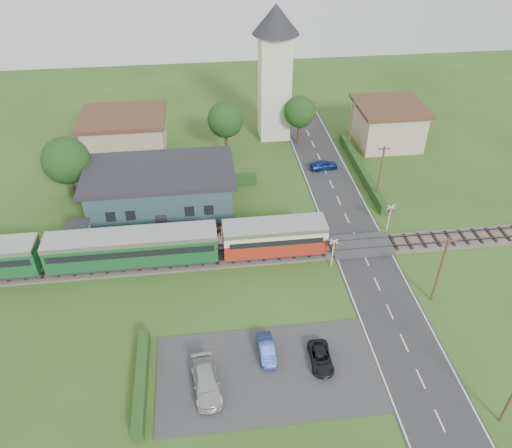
{
  "coord_description": "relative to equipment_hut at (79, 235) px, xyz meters",
  "views": [
    {
      "loc": [
        -5.3,
        -35.68,
        32.13
      ],
      "look_at": [
        -0.43,
        4.0,
        2.4
      ],
      "focal_mm": 35.0,
      "sensor_mm": 36.0,
      "label": 1
    }
  ],
  "objects": [
    {
      "name": "streetlamp_west",
      "position": [
        -4.0,
        14.8,
        1.29
      ],
      "size": [
        0.3,
        0.3,
        5.15
      ],
      "color": "#3F3F47",
      "rests_on": "ground"
    },
    {
      "name": "streetlamp_east",
      "position": [
        34.0,
        21.8,
        1.29
      ],
      "size": [
        0.3,
        0.3,
        5.15
      ],
      "color": "#3F3F47",
      "rests_on": "ground"
    },
    {
      "name": "car_park_dark",
      "position": [
        20.76,
        -16.76,
        -1.18
      ],
      "size": [
        1.75,
        3.59,
        0.98
      ],
      "primitive_type": "imported",
      "rotation": [
        0.0,
        0.0,
        -0.04
      ],
      "color": "black",
      "rests_on": "car_park"
    },
    {
      "name": "car_on_road",
      "position": [
        27.86,
        12.54,
        -1.11
      ],
      "size": [
        3.61,
        1.81,
        1.18
      ],
      "primitive_type": "imported",
      "rotation": [
        0.0,
        0.0,
        1.69
      ],
      "color": "navy",
      "rests_on": "road"
    },
    {
      "name": "crossing_signal_near",
      "position": [
        24.4,
        -5.61,
        0.39
      ],
      "size": [
        0.84,
        0.28,
        3.28
      ],
      "color": "silver",
      "rests_on": "ground"
    },
    {
      "name": "church_tower",
      "position": [
        23.0,
        22.8,
        8.48
      ],
      "size": [
        6.0,
        6.0,
        17.6
      ],
      "color": "beige",
      "rests_on": "ground"
    },
    {
      "name": "house_east",
      "position": [
        38.0,
        18.8,
        1.05
      ],
      "size": [
        8.8,
        8.8,
        5.5
      ],
      "color": "tan",
      "rests_on": "ground"
    },
    {
      "name": "station_building",
      "position": [
        8.0,
        5.79,
        0.95
      ],
      "size": [
        16.0,
        9.0,
        5.3
      ],
      "color": "#284850",
      "rests_on": "ground"
    },
    {
      "name": "crossing_deck",
      "position": [
        28.0,
        -3.2,
        -1.52
      ],
      "size": [
        6.2,
        3.4,
        0.45
      ],
      "primitive_type": "cube",
      "color": "#333335",
      "rests_on": "ground"
    },
    {
      "name": "ground",
      "position": [
        18.0,
        -5.2,
        -1.75
      ],
      "size": [
        120.0,
        120.0,
        0.0
      ],
      "primitive_type": "plane",
      "color": "#2D4C19"
    },
    {
      "name": "equipment_hut",
      "position": [
        0.0,
        0.0,
        0.0
      ],
      "size": [
        2.3,
        2.3,
        2.55
      ],
      "color": "beige",
      "rests_on": "platform"
    },
    {
      "name": "car_park_blue",
      "position": [
        16.66,
        -15.45,
        -1.11
      ],
      "size": [
        1.29,
        3.42,
        1.11
      ],
      "primitive_type": "imported",
      "rotation": [
        0.0,
        0.0,
        0.03
      ],
      "color": "navy",
      "rests_on": "car_park"
    },
    {
      "name": "platform",
      "position": [
        8.0,
        0.0,
        -1.52
      ],
      "size": [
        30.0,
        3.0,
        0.45
      ],
      "primitive_type": "cube",
      "color": "gray",
      "rests_on": "ground"
    },
    {
      "name": "tree_c",
      "position": [
        26.0,
        19.8,
        2.91
      ],
      "size": [
        4.2,
        4.2,
        6.78
      ],
      "color": "#332316",
      "rests_on": "ground"
    },
    {
      "name": "pedestrian_far",
      "position": [
        3.68,
        -0.33,
        -0.31
      ],
      "size": [
        1.06,
        1.17,
        1.97
      ],
      "primitive_type": "imported",
      "rotation": [
        0.0,
        0.0,
        1.97
      ],
      "color": "gray",
      "rests_on": "platform"
    },
    {
      "name": "tree_a",
      "position": [
        -2.0,
        8.8,
        3.63
      ],
      "size": [
        5.2,
        5.2,
        8.0
      ],
      "color": "#332316",
      "rests_on": "ground"
    },
    {
      "name": "utility_pole_d",
      "position": [
        32.2,
        16.8,
        1.88
      ],
      "size": [
        1.4,
        0.22,
        7.0
      ],
      "color": "#473321",
      "rests_on": "ground"
    },
    {
      "name": "train",
      "position": [
        2.36,
        -3.2,
        0.43
      ],
      "size": [
        43.2,
        2.9,
        3.4
      ],
      "color": "#232328",
      "rests_on": "ground"
    },
    {
      "name": "road",
      "position": [
        28.0,
        -5.2,
        -1.72
      ],
      "size": [
        6.0,
        70.0,
        0.05
      ],
      "primitive_type": "cube",
      "color": "#28282B",
      "rests_on": "ground"
    },
    {
      "name": "hedge_roadside",
      "position": [
        32.2,
        10.8,
        -1.15
      ],
      "size": [
        0.8,
        18.0,
        1.2
      ],
      "primitive_type": "cube",
      "color": "#193814",
      "rests_on": "ground"
    },
    {
      "name": "utility_pole_b",
      "position": [
        32.2,
        -11.2,
        1.88
      ],
      "size": [
        1.4,
        0.22,
        7.0
      ],
      "color": "#473321",
      "rests_on": "ground"
    },
    {
      "name": "car_park",
      "position": [
        16.5,
        -17.2,
        -1.71
      ],
      "size": [
        17.0,
        9.0,
        0.08
      ],
      "primitive_type": "cube",
      "color": "#333335",
      "rests_on": "ground"
    },
    {
      "name": "crossing_signal_far",
      "position": [
        31.6,
        -0.81,
        0.39
      ],
      "size": [
        0.84,
        0.28,
        3.28
      ],
      "color": "silver",
      "rests_on": "ground"
    },
    {
      "name": "tree_b",
      "position": [
        16.0,
        17.8,
        3.27
      ],
      "size": [
        4.6,
        4.6,
        7.34
      ],
      "color": "#332316",
      "rests_on": "ground"
    },
    {
      "name": "utility_pole_c",
      "position": [
        32.2,
        4.8,
        1.88
      ],
      "size": [
        1.4,
        0.22,
        7.0
      ],
      "color": "#473321",
      "rests_on": "ground"
    },
    {
      "name": "hedge_station",
      "position": [
        8.0,
        10.3,
        -1.1
      ],
      "size": [
        22.0,
        0.8,
        1.3
      ],
      "primitive_type": "cube",
      "color": "#193814",
      "rests_on": "ground"
    },
    {
      "name": "house_west",
      "position": [
        3.0,
        19.8,
        1.04
      ],
      "size": [
        10.8,
        8.8,
        5.5
      ],
      "color": "tan",
      "rests_on": "ground"
    },
    {
      "name": "railway_track",
      "position": [
        18.0,
        -3.2,
        -1.64
      ],
      "size": [
        76.0,
        3.2,
        0.49
      ],
      "color": "#4C443D",
      "rests_on": "ground"
    },
    {
      "name": "hedge_carpark",
      "position": [
        7.0,
        -17.2,
        -1.15
      ],
      "size": [
        0.8,
        9.0,
        1.2
      ],
      "primitive_type": "cube",
      "color": "#193814",
      "rests_on": "ground"
    },
    {
      "name": "car_park_silver",
      "position": [
        11.8,
        -18.02,
        -0.99
      ],
      "size": [
        2.4,
        4.86,
        1.36
      ],
      "primitive_type": "imported",
      "rotation": [
        0.0,
        0.0,
        0.11
      ],
      "color": "#B4B4B4",
      "rests_on": "car_park"
    },
    {
      "name": "pedestrian_near",
      "position": [
        13.85,
        -0.06,
        -0.49
      ],
      "size": [
        0.7,
        0.59,
        1.62
      ],
      "primitive_type": "imported",
      "rotation": [
        0.0,
        0.0,
        3.54
      ],
      "color": "gray",
      "rests_on": "platform"
    }
  ]
}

